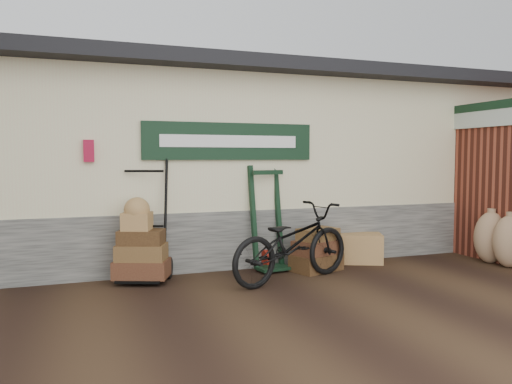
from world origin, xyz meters
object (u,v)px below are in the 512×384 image
green_barrow (268,218)px  suitcase_stack (316,249)px  wicker_hamper (359,248)px  bicycle (292,238)px  porter_trolley (145,218)px

green_barrow → suitcase_stack: (0.66, -0.33, -0.47)m
wicker_hamper → bicycle: 1.74m
suitcase_stack → wicker_hamper: 0.97m
wicker_hamper → bicycle: bicycle is taller
green_barrow → porter_trolley: bearing=171.3°
porter_trolley → suitcase_stack: 2.58m
porter_trolley → suitcase_stack: (2.50, -0.33, -0.54)m
porter_trolley → green_barrow: (1.84, 0.00, -0.08)m
suitcase_stack → bicycle: 0.80m
bicycle → green_barrow: bearing=-14.1°
wicker_hamper → bicycle: size_ratio=0.35×
porter_trolley → bicycle: size_ratio=0.85×
suitcase_stack → wicker_hamper: bearing=18.1°
wicker_hamper → bicycle: (-1.52, -0.76, 0.36)m
green_barrow → wicker_hamper: size_ratio=2.19×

